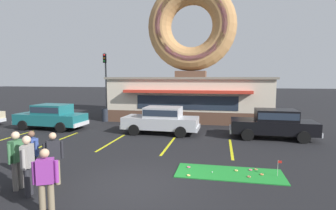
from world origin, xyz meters
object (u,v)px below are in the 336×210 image
(pedestrian_blue_sweater_man, at_px, (53,156))
(car_black, at_px, (274,123))
(pedestrian_leather_jacket_man, at_px, (32,152))
(putting_flag_pin, at_px, (279,164))
(pedestrian_hooded_kid, at_px, (17,157))
(pedestrian_crossing_woman, at_px, (46,179))
(car_teal, at_px, (51,116))
(traffic_light_pole, at_px, (106,74))
(trash_bin, at_px, (106,115))
(car_silver, at_px, (162,119))
(golf_ball, at_px, (212,172))
(pedestrian_beanie_man, at_px, (28,163))

(pedestrian_blue_sweater_man, bearing_deg, car_black, 45.38)
(car_black, height_order, pedestrian_leather_jacket_man, car_black)
(putting_flag_pin, distance_m, pedestrian_hooded_kid, 8.24)
(putting_flag_pin, relative_size, pedestrian_crossing_woman, 0.33)
(pedestrian_hooded_kid, height_order, pedestrian_crossing_woman, pedestrian_hooded_kid)
(pedestrian_crossing_woman, bearing_deg, car_black, 54.32)
(car_teal, xyz_separation_m, traffic_light_pole, (-0.65, 9.74, 2.84))
(car_teal, bearing_deg, putting_flag_pin, -25.14)
(car_black, distance_m, trash_bin, 12.01)
(car_teal, bearing_deg, car_black, 0.00)
(car_black, distance_m, car_silver, 6.29)
(golf_ball, height_order, trash_bin, trash_bin)
(pedestrian_beanie_man, distance_m, pedestrian_crossing_woman, 1.44)
(pedestrian_blue_sweater_man, xyz_separation_m, pedestrian_leather_jacket_man, (-1.03, 0.35, -0.04))
(pedestrian_hooded_kid, bearing_deg, pedestrian_leather_jacket_man, 101.69)
(golf_ball, distance_m, pedestrian_leather_jacket_man, 6.08)
(pedestrian_beanie_man, bearing_deg, pedestrian_blue_sweater_man, 74.94)
(pedestrian_beanie_man, bearing_deg, pedestrian_crossing_woman, -35.38)
(putting_flag_pin, bearing_deg, pedestrian_leather_jacket_man, -168.11)
(putting_flag_pin, bearing_deg, pedestrian_beanie_man, -158.31)
(car_black, xyz_separation_m, pedestrian_leather_jacket_man, (-8.92, -7.64, 0.00))
(pedestrian_blue_sweater_man, distance_m, pedestrian_beanie_man, 0.86)
(pedestrian_leather_jacket_man, bearing_deg, car_silver, 71.09)
(pedestrian_crossing_woman, distance_m, traffic_light_pole, 20.92)
(car_black, height_order, pedestrian_beanie_man, pedestrian_beanie_man)
(putting_flag_pin, height_order, car_teal, car_teal)
(pedestrian_leather_jacket_man, distance_m, trash_bin, 11.45)
(pedestrian_leather_jacket_man, bearing_deg, pedestrian_crossing_woman, -45.42)
(pedestrian_blue_sweater_man, height_order, pedestrian_beanie_man, pedestrian_beanie_man)
(pedestrian_leather_jacket_man, xyz_separation_m, pedestrian_beanie_man, (0.81, -1.18, 0.08))
(golf_ball, bearing_deg, pedestrian_blue_sweater_man, -157.90)
(car_silver, xyz_separation_m, traffic_light_pole, (-7.97, 9.71, 2.84))
(pedestrian_leather_jacket_man, distance_m, pedestrian_crossing_woman, 2.83)
(car_silver, bearing_deg, pedestrian_blue_sweater_man, -101.27)
(pedestrian_beanie_man, xyz_separation_m, traffic_light_pole, (-6.15, 18.55, 2.75))
(golf_ball, height_order, car_silver, car_silver)
(pedestrian_beanie_man, distance_m, trash_bin, 12.80)
(car_black, xyz_separation_m, pedestrian_crossing_woman, (-6.93, -9.65, 0.04))
(pedestrian_crossing_woman, bearing_deg, pedestrian_blue_sweater_man, 119.85)
(pedestrian_hooded_kid, relative_size, pedestrian_beanie_man, 1.02)
(pedestrian_hooded_kid, bearing_deg, pedestrian_blue_sweater_man, 30.93)
(pedestrian_leather_jacket_man, relative_size, trash_bin, 1.63)
(pedestrian_hooded_kid, distance_m, trash_bin, 12.34)
(car_black, bearing_deg, traffic_light_pole, 145.68)
(golf_ball, distance_m, traffic_light_pole, 19.67)
(car_silver, relative_size, pedestrian_crossing_woman, 2.79)
(golf_ball, height_order, pedestrian_blue_sweater_man, pedestrian_blue_sweater_man)
(golf_ball, relative_size, pedestrian_hooded_kid, 0.02)
(car_teal, relative_size, pedestrian_blue_sweater_man, 2.79)
(golf_ball, height_order, car_black, car_black)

